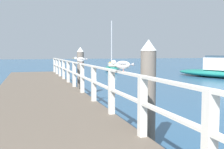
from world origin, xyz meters
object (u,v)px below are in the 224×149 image
seagull_background (81,59)px  boat_1 (219,70)px  dock_piling_far (81,72)px  dock_piling_near (148,96)px  boat_0 (112,68)px  seagull_foreground (122,64)px

seagull_background → boat_1: (11.81, 7.47, -1.07)m
dock_piling_far → seagull_background: 2.18m
dock_piling_near → dock_piling_far: (0.00, 6.52, 0.00)m
boat_0 → boat_1: bearing=-45.6°
dock_piling_near → seagull_background: dock_piling_near is taller
seagull_foreground → seagull_background: bearing=28.2°
dock_piling_far → seagull_foreground: dock_piling_far is taller
boat_1 → dock_piling_far: bearing=5.7°
dock_piling_far → boat_0: bearing=67.7°
seagull_foreground → boat_0: boat_0 is taller
dock_piling_near → seagull_foreground: 0.75m
seagull_foreground → boat_0: (6.36, 20.75, -1.27)m
seagull_foreground → dock_piling_near: bearing=-100.4°
dock_piling_near → boat_1: 16.51m
seagull_background → boat_0: (6.36, 16.61, -1.27)m
seagull_background → boat_1: seagull_background is taller
seagull_foreground → boat_1: seagull_foreground is taller
seagull_background → boat_1: size_ratio=0.07×
dock_piling_far → dock_piling_near: bearing=-90.0°
seagull_foreground → boat_0: bearing=11.2°
dock_piling_near → seagull_background: (-0.39, 4.45, 0.57)m
boat_1 → boat_0: bearing=-78.8°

